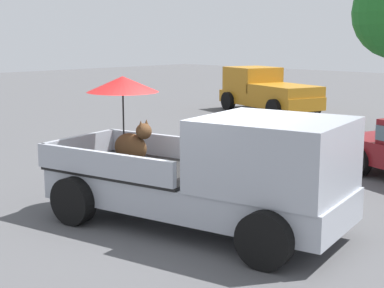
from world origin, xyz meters
The scene contains 3 objects.
ground_plane centered at (0.00, 0.00, 0.00)m, with size 80.00×80.00×0.00m, color #4C4C4F.
pickup_truck_main centered at (0.39, 0.09, 0.98)m, with size 5.32×3.05×2.39m.
pickup_truck_red centered at (-8.04, 12.57, 0.87)m, with size 5.12×3.21×1.80m.
Camera 1 is at (6.40, -6.63, 3.09)m, focal length 54.66 mm.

